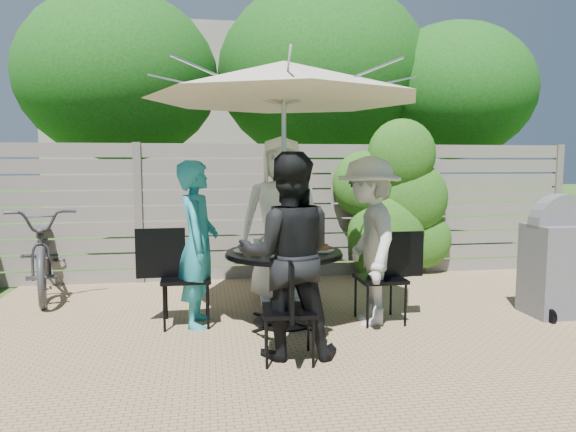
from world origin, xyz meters
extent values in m
plane|color=#2E5019|center=(0.00, 0.00, 0.00)|extent=(60.00, 60.00, 0.00)
cube|color=#9B825A|center=(0.00, 0.50, 0.01)|extent=(7.00, 6.00, 0.02)
cube|color=gray|center=(0.00, 3.00, 0.93)|extent=(8.00, 0.10, 1.85)
ellipsoid|color=#1A5212|center=(1.40, 2.85, 0.90)|extent=(1.20, 0.70, 1.80)
cube|color=#9E9284|center=(0.00, 12.00, 2.50)|extent=(10.00, 6.00, 5.00)
ellipsoid|color=#124610|center=(-2.50, 5.00, 2.97)|extent=(3.20, 3.20, 2.72)
ellipsoid|color=#124610|center=(1.00, 5.50, 3.18)|extent=(3.80, 3.80, 3.23)
ellipsoid|color=#124610|center=(3.20, 4.80, 2.83)|extent=(2.80, 2.80, 2.38)
cylinder|color=black|center=(-0.38, 1.00, 0.72)|extent=(1.24, 1.24, 0.03)
cylinder|color=black|center=(-0.38, 1.00, 0.36)|extent=(0.08, 0.08, 0.72)
cylinder|color=black|center=(-0.38, 1.00, 0.02)|extent=(0.60, 0.60, 0.04)
cylinder|color=silver|center=(-0.38, 1.00, 1.20)|extent=(0.05, 0.05, 2.41)
cone|color=#B8B199|center=(-0.38, 1.00, 2.36)|extent=(2.89, 2.89, 0.37)
cube|color=black|center=(-0.28, 1.94, 0.41)|extent=(0.43, 0.43, 0.03)
cube|color=black|center=(-0.26, 2.14, 0.63)|extent=(0.06, 0.40, 0.41)
imported|color=white|center=(-0.29, 1.82, 0.94)|extent=(0.98, 0.70, 1.88)
cube|color=black|center=(-1.33, 1.10, 0.48)|extent=(0.48, 0.48, 0.04)
cube|color=black|center=(-1.56, 1.10, 0.73)|extent=(0.47, 0.04, 0.48)
imported|color=teal|center=(-1.21, 1.09, 0.81)|extent=(0.45, 0.63, 1.61)
cube|color=black|center=(-0.49, 0.06, 0.42)|extent=(0.45, 0.45, 0.03)
cube|color=black|center=(-0.51, -0.15, 0.65)|extent=(0.06, 0.41, 0.42)
imported|color=black|center=(-0.48, 0.17, 0.84)|extent=(0.88, 0.72, 1.68)
cube|color=black|center=(0.56, 0.89, 0.45)|extent=(0.45, 0.45, 0.03)
cube|color=black|center=(0.78, 0.90, 0.69)|extent=(0.44, 0.04, 0.45)
imported|color=silver|center=(0.44, 0.91, 0.83)|extent=(0.73, 1.13, 1.65)
cylinder|color=white|center=(-0.34, 1.36, 0.74)|extent=(0.26, 0.26, 0.01)
cylinder|color=#A56C30|center=(-0.34, 1.36, 0.77)|extent=(0.15, 0.15, 0.05)
cylinder|color=white|center=(-0.74, 1.04, 0.74)|extent=(0.26, 0.26, 0.01)
cylinder|color=#A56C30|center=(-0.74, 1.04, 0.77)|extent=(0.15, 0.15, 0.05)
cylinder|color=white|center=(-0.42, 0.64, 0.74)|extent=(0.26, 0.26, 0.01)
cylinder|color=#A56C30|center=(-0.42, 0.64, 0.77)|extent=(0.15, 0.15, 0.05)
cylinder|color=white|center=(-0.03, 0.96, 0.74)|extent=(0.26, 0.26, 0.01)
cylinder|color=#A56C30|center=(-0.03, 0.96, 0.77)|extent=(0.15, 0.15, 0.05)
cylinder|color=silver|center=(-0.46, 1.27, 0.80)|extent=(0.07, 0.07, 0.14)
cylinder|color=silver|center=(-0.65, 0.92, 0.80)|extent=(0.07, 0.07, 0.14)
cylinder|color=silver|center=(-0.11, 1.08, 0.80)|extent=(0.07, 0.07, 0.14)
cylinder|color=#59280C|center=(-0.44, 1.06, 0.81)|extent=(0.09, 0.09, 0.16)
cylinder|color=#C6B293|center=(-0.26, 1.21, 0.79)|extent=(0.08, 0.08, 0.12)
imported|color=#333338|center=(-3.06, 2.60, 0.54)|extent=(1.22, 2.17, 1.08)
cube|color=#5C5B60|center=(2.45, 0.84, 0.48)|extent=(0.63, 0.48, 0.96)
cylinder|color=#5C5B60|center=(2.45, 0.84, 0.96)|extent=(0.63, 0.20, 0.63)
camera|label=1|loc=(-1.11, -3.86, 1.59)|focal=32.00mm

